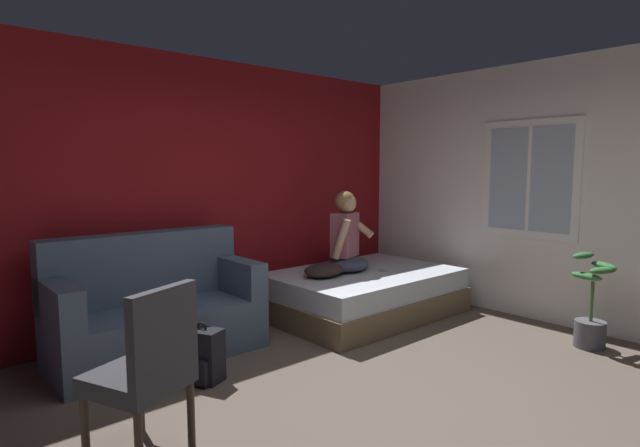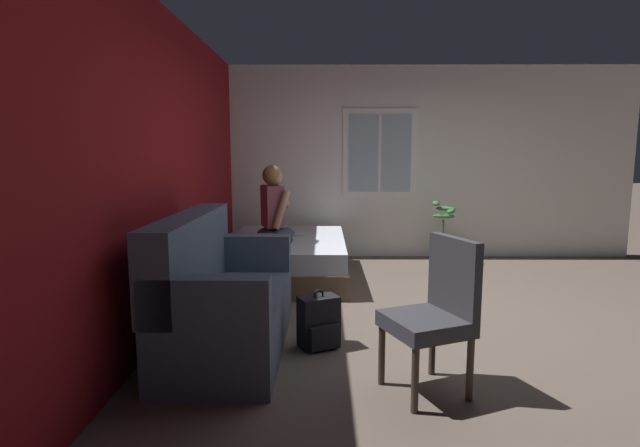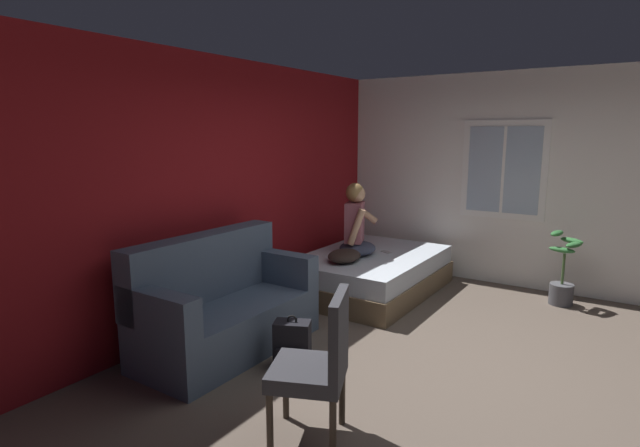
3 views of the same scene
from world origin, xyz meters
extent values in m
plane|color=brown|center=(0.00, 0.00, 0.00)|extent=(40.00, 40.00, 0.00)
cube|color=maroon|center=(0.00, 2.59, 1.35)|extent=(10.50, 0.16, 2.70)
cube|color=silver|center=(2.83, 0.00, 1.35)|extent=(0.16, 6.41, 2.70)
cube|color=white|center=(2.74, 0.40, 1.49)|extent=(0.02, 1.04, 1.24)
cube|color=#9EB2C6|center=(2.72, 0.40, 1.49)|extent=(0.01, 0.88, 1.08)
cube|color=white|center=(2.72, 0.40, 1.49)|extent=(0.01, 0.04, 1.08)
cube|color=brown|center=(1.53, 1.63, 0.13)|extent=(2.04, 1.41, 0.26)
cube|color=silver|center=(1.53, 1.63, 0.37)|extent=(1.98, 1.36, 0.22)
cube|color=#47566B|center=(-0.68, 1.91, 0.22)|extent=(1.71, 0.82, 0.44)
cube|color=#47566B|center=(-0.68, 2.21, 0.74)|extent=(1.70, 0.26, 0.60)
cube|color=#47566B|center=(-1.44, 1.91, 0.60)|extent=(0.19, 0.80, 0.32)
cube|color=#47566B|center=(0.08, 1.90, 0.60)|extent=(0.19, 0.80, 0.32)
cylinder|color=#382D23|center=(-1.28, 0.82, 0.20)|extent=(0.04, 0.04, 0.40)
cylinder|color=#382D23|center=(-1.64, 0.66, 0.20)|extent=(0.04, 0.04, 0.40)
cylinder|color=#382D23|center=(-1.13, 0.45, 0.20)|extent=(0.04, 0.04, 0.40)
cube|color=#333338|center=(-1.39, 0.56, 0.45)|extent=(0.60, 0.60, 0.10)
cube|color=#333338|center=(-1.31, 0.37, 0.74)|extent=(0.45, 0.23, 0.48)
ellipsoid|color=#383D51|center=(1.41, 1.75, 0.56)|extent=(0.64, 0.60, 0.16)
cube|color=#8C4C56|center=(1.40, 1.79, 0.88)|extent=(0.38, 0.30, 0.48)
cylinder|color=tan|center=(1.23, 1.67, 0.86)|extent=(0.15, 0.23, 0.44)
cylinder|color=tan|center=(1.58, 1.77, 0.98)|extent=(0.21, 0.38, 0.29)
sphere|color=tan|center=(1.40, 1.77, 1.23)|extent=(0.21, 0.21, 0.21)
ellipsoid|color=olive|center=(1.40, 1.79, 1.24)|extent=(0.29, 0.29, 0.23)
cube|color=black|center=(-0.64, 1.23, 0.20)|extent=(0.29, 0.35, 0.40)
cube|color=black|center=(-0.74, 1.18, 0.11)|extent=(0.15, 0.24, 0.18)
torus|color=black|center=(-0.64, 1.23, 0.42)|extent=(0.05, 0.08, 0.09)
ellipsoid|color=#2D231E|center=(1.02, 1.71, 0.55)|extent=(0.53, 0.43, 0.14)
cube|color=#B7B7BC|center=(1.70, 1.50, 0.48)|extent=(0.12, 0.16, 0.01)
cylinder|color=#4C4C51|center=(2.31, -0.43, 0.12)|extent=(0.26, 0.26, 0.24)
cylinder|color=#426033|center=(2.31, -0.43, 0.42)|extent=(0.03, 0.03, 0.36)
ellipsoid|color=#2D6B33|center=(2.21, -0.41, 0.66)|extent=(0.15, 0.29, 0.06)
ellipsoid|color=#2D6B33|center=(2.40, -0.48, 0.74)|extent=(0.22, 0.29, 0.06)
ellipsoid|color=#2D6B33|center=(2.33, -0.33, 0.82)|extent=(0.29, 0.15, 0.06)
ellipsoid|color=#2D6B33|center=(2.27, -0.52, 0.72)|extent=(0.30, 0.21, 0.06)
camera|label=1|loc=(-2.37, -2.07, 1.60)|focal=28.00mm
camera|label=2|loc=(-4.36, 1.20, 1.51)|focal=28.00mm
camera|label=3|loc=(-3.80, -1.12, 1.95)|focal=28.00mm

